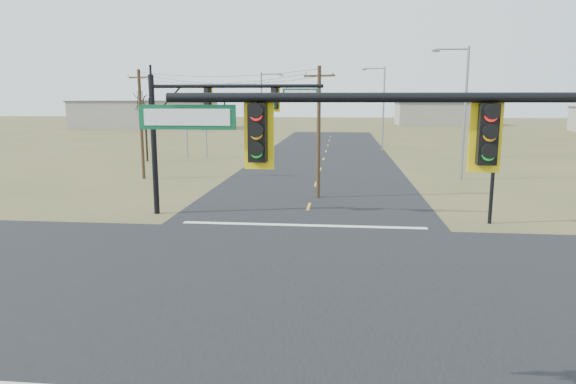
% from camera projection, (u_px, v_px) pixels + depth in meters
% --- Properties ---
extents(ground, '(320.00, 320.00, 0.00)m').
position_uv_depth(ground, '(287.00, 278.00, 17.84)').
color(ground, brown).
rests_on(ground, ground).
extents(road_ew, '(160.00, 14.00, 0.02)m').
position_uv_depth(road_ew, '(287.00, 278.00, 17.84)').
color(road_ew, black).
rests_on(road_ew, ground).
extents(road_ns, '(14.00, 160.00, 0.02)m').
position_uv_depth(road_ns, '(287.00, 278.00, 17.84)').
color(road_ns, black).
rests_on(road_ns, ground).
extents(stop_bar_far, '(12.00, 0.40, 0.01)m').
position_uv_depth(stop_bar_far, '(303.00, 225.00, 25.17)').
color(stop_bar_far, silver).
rests_on(stop_bar_far, road_ns).
extents(mast_arm_near, '(10.34, 0.43, 6.76)m').
position_uv_depth(mast_arm_near, '(496.00, 169.00, 8.91)').
color(mast_arm_near, black).
rests_on(mast_arm_near, ground).
extents(mast_arm_far, '(9.11, 0.59, 7.38)m').
position_uv_depth(mast_arm_far, '(206.00, 115.00, 26.66)').
color(mast_arm_far, black).
rests_on(mast_arm_far, ground).
extents(pedestal_signal_ne, '(0.66, 0.57, 4.48)m').
position_uv_depth(pedestal_signal_ne, '(495.00, 159.00, 24.95)').
color(pedestal_signal_ne, black).
rests_on(pedestal_signal_ne, ground).
extents(utility_pole_near, '(1.92, 0.73, 8.12)m').
position_uv_depth(utility_pole_near, '(319.00, 130.00, 31.57)').
color(utility_pole_near, '#4A371F').
rests_on(utility_pole_near, ground).
extents(utility_pole_far, '(1.90, 0.97, 8.34)m').
position_uv_depth(utility_pole_far, '(141.00, 122.00, 39.33)').
color(utility_pole_far, '#4A371F').
rests_on(utility_pole_far, ground).
extents(highway_sign, '(2.80, 0.17, 5.25)m').
position_uv_depth(highway_sign, '(196.00, 122.00, 53.99)').
color(highway_sign, gray).
rests_on(highway_sign, ground).
extents(streetlight_a, '(2.80, 0.43, 9.98)m').
position_uv_depth(streetlight_a, '(462.00, 106.00, 38.76)').
color(streetlight_a, gray).
rests_on(streetlight_a, ground).
extents(streetlight_b, '(2.75, 0.35, 9.86)m').
position_uv_depth(streetlight_b, '(382.00, 104.00, 60.70)').
color(streetlight_b, gray).
rests_on(streetlight_b, ground).
extents(streetlight_c, '(2.49, 0.27, 8.92)m').
position_uv_depth(streetlight_c, '(263.00, 110.00, 54.86)').
color(streetlight_c, gray).
rests_on(streetlight_c, ground).
extents(bare_tree_a, '(3.42, 3.42, 6.48)m').
position_uv_depth(bare_tree_a, '(145.00, 109.00, 50.40)').
color(bare_tree_a, black).
rests_on(bare_tree_a, ground).
extents(bare_tree_b, '(3.61, 3.61, 7.56)m').
position_uv_depth(bare_tree_b, '(140.00, 100.00, 56.86)').
color(bare_tree_b, black).
rests_on(bare_tree_b, ground).
extents(bare_tree_c, '(3.18, 3.18, 6.65)m').
position_uv_depth(bare_tree_c, '(492.00, 108.00, 53.40)').
color(bare_tree_c, black).
rests_on(bare_tree_c, ground).
extents(warehouse_left, '(28.00, 14.00, 5.50)m').
position_uv_depth(warehouse_left, '(145.00, 115.00, 109.50)').
color(warehouse_left, gray).
rests_on(warehouse_left, ground).
extents(warehouse_mid, '(20.00, 12.00, 5.00)m').
position_uv_depth(warehouse_mid, '(439.00, 114.00, 122.49)').
color(warehouse_mid, gray).
rests_on(warehouse_mid, ground).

